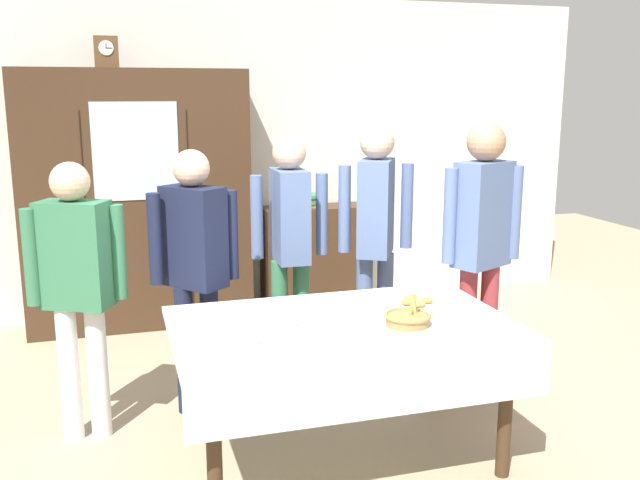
% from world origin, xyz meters
% --- Properties ---
extents(ground_plane, '(12.00, 12.00, 0.00)m').
position_xyz_m(ground_plane, '(0.00, 0.00, 0.00)').
color(ground_plane, tan).
rests_on(ground_plane, ground).
extents(back_wall, '(6.40, 0.10, 2.70)m').
position_xyz_m(back_wall, '(0.00, 2.65, 1.35)').
color(back_wall, silver).
rests_on(back_wall, ground).
extents(dining_table, '(1.73, 1.09, 0.75)m').
position_xyz_m(dining_table, '(0.00, -0.24, 0.66)').
color(dining_table, '#3D2819').
rests_on(dining_table, ground).
extents(wall_cabinet, '(1.79, 0.46, 2.08)m').
position_xyz_m(wall_cabinet, '(-0.90, 2.35, 1.04)').
color(wall_cabinet, '#3D2819').
rests_on(wall_cabinet, ground).
extents(mantel_clock, '(0.18, 0.11, 0.24)m').
position_xyz_m(mantel_clock, '(-1.07, 2.35, 2.20)').
color(mantel_clock, brown).
rests_on(mantel_clock, wall_cabinet).
extents(bookshelf_low, '(0.90, 0.35, 0.92)m').
position_xyz_m(bookshelf_low, '(0.60, 2.41, 0.46)').
color(bookshelf_low, '#3D2819').
rests_on(bookshelf_low, ground).
extents(book_stack, '(0.16, 0.22, 0.11)m').
position_xyz_m(book_stack, '(0.60, 2.41, 0.98)').
color(book_stack, '#B29333').
rests_on(book_stack, bookshelf_low).
extents(tea_cup_front_edge, '(0.13, 0.13, 0.06)m').
position_xyz_m(tea_cup_front_edge, '(-0.52, -0.41, 0.78)').
color(tea_cup_front_edge, white).
rests_on(tea_cup_front_edge, dining_table).
extents(tea_cup_far_left, '(0.13, 0.13, 0.06)m').
position_xyz_m(tea_cup_far_left, '(-0.28, -0.21, 0.78)').
color(tea_cup_far_left, white).
rests_on(tea_cup_far_left, dining_table).
extents(tea_cup_far_right, '(0.13, 0.13, 0.06)m').
position_xyz_m(tea_cup_far_right, '(-0.03, -0.31, 0.78)').
color(tea_cup_far_right, white).
rests_on(tea_cup_far_right, dining_table).
extents(bread_basket, '(0.24, 0.24, 0.16)m').
position_xyz_m(bread_basket, '(0.30, -0.33, 0.79)').
color(bread_basket, '#9E7542').
rests_on(bread_basket, dining_table).
extents(pastry_plate, '(0.28, 0.28, 0.05)m').
position_xyz_m(pastry_plate, '(0.48, -0.05, 0.77)').
color(pastry_plate, white).
rests_on(pastry_plate, dining_table).
extents(spoon_front_edge, '(0.12, 0.02, 0.01)m').
position_xyz_m(spoon_front_edge, '(0.19, -0.11, 0.75)').
color(spoon_front_edge, silver).
rests_on(spoon_front_edge, dining_table).
extents(spoon_mid_right, '(0.12, 0.02, 0.01)m').
position_xyz_m(spoon_mid_right, '(-0.11, -0.59, 0.75)').
color(spoon_mid_right, silver).
rests_on(spoon_mid_right, dining_table).
extents(spoon_near_right, '(0.12, 0.02, 0.01)m').
position_xyz_m(spoon_near_right, '(0.30, 0.09, 0.75)').
color(spoon_near_right, silver).
rests_on(spoon_near_right, dining_table).
extents(person_behind_table_left, '(0.52, 0.36, 1.63)m').
position_xyz_m(person_behind_table_left, '(0.02, 0.96, 0.99)').
color(person_behind_table_left, '#33704C').
rests_on(person_behind_table_left, ground).
extents(person_beside_shelf, '(0.52, 0.41, 1.59)m').
position_xyz_m(person_beside_shelf, '(-0.65, 0.59, 0.96)').
color(person_beside_shelf, '#191E38').
rests_on(person_beside_shelf, ground).
extents(person_behind_table_right, '(0.52, 0.33, 1.73)m').
position_xyz_m(person_behind_table_right, '(1.06, 0.30, 1.06)').
color(person_behind_table_right, '#933338').
rests_on(person_behind_table_right, ground).
extents(person_by_cabinet, '(0.52, 0.41, 1.70)m').
position_xyz_m(person_by_cabinet, '(0.57, 0.83, 1.04)').
color(person_by_cabinet, slate).
rests_on(person_by_cabinet, ground).
extents(person_near_right_end, '(0.52, 0.34, 1.55)m').
position_xyz_m(person_near_right_end, '(-1.30, 0.42, 0.94)').
color(person_near_right_end, silver).
rests_on(person_near_right_end, ground).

